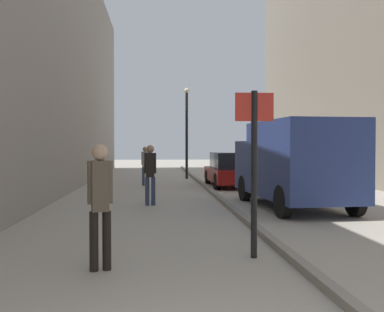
% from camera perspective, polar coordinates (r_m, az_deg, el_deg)
% --- Properties ---
extents(ground_plane, '(80.00, 80.00, 0.00)m').
position_cam_1_polar(ground_plane, '(14.54, -2.83, -5.56)').
color(ground_plane, '#A8A093').
extents(building_facade_left, '(2.84, 40.00, 10.59)m').
position_cam_1_polar(building_facade_left, '(15.53, -22.36, 14.45)').
color(building_facade_left, gray).
rests_on(building_facade_left, ground_plane).
extents(kerb_strip, '(0.16, 40.00, 0.12)m').
position_cam_1_polar(kerb_strip, '(14.67, 3.37, -5.26)').
color(kerb_strip, gray).
rests_on(kerb_strip, ground_plane).
extents(pedestrian_main_foreground, '(0.35, 0.24, 1.77)m').
position_cam_1_polar(pedestrian_main_foreground, '(6.34, -11.72, -5.27)').
color(pedestrian_main_foreground, black).
rests_on(pedestrian_main_foreground, ground_plane).
extents(pedestrian_mid_block, '(0.33, 0.23, 1.70)m').
position_cam_1_polar(pedestrian_mid_block, '(19.49, -6.04, -0.91)').
color(pedestrian_mid_block, '#2D3851').
rests_on(pedestrian_mid_block, ground_plane).
extents(pedestrian_far_crossing, '(0.35, 0.23, 1.76)m').
position_cam_1_polar(pedestrian_far_crossing, '(13.01, -5.39, -1.88)').
color(pedestrian_far_crossing, '#2D3851').
rests_on(pedestrian_far_crossing, ground_plane).
extents(delivery_van, '(2.41, 5.10, 2.41)m').
position_cam_1_polar(delivery_van, '(12.74, 12.98, -0.75)').
color(delivery_van, navy).
rests_on(delivery_van, ground_plane).
extents(parked_car, '(1.88, 4.22, 1.45)m').
position_cam_1_polar(parked_car, '(19.12, 5.03, -1.76)').
color(parked_car, maroon).
rests_on(parked_car, ground_plane).
extents(street_sign_post, '(0.60, 0.10, 2.60)m').
position_cam_1_polar(street_sign_post, '(6.96, 7.99, -0.36)').
color(street_sign_post, black).
rests_on(street_sign_post, ground_plane).
extents(lamp_post, '(0.28, 0.28, 4.76)m').
position_cam_1_polar(lamp_post, '(23.29, -0.69, 3.76)').
color(lamp_post, black).
rests_on(lamp_post, ground_plane).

